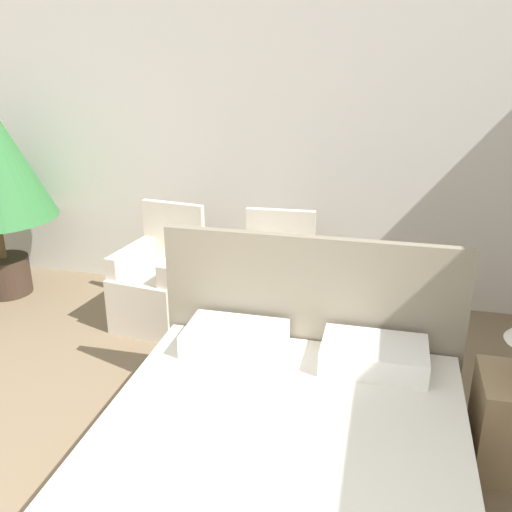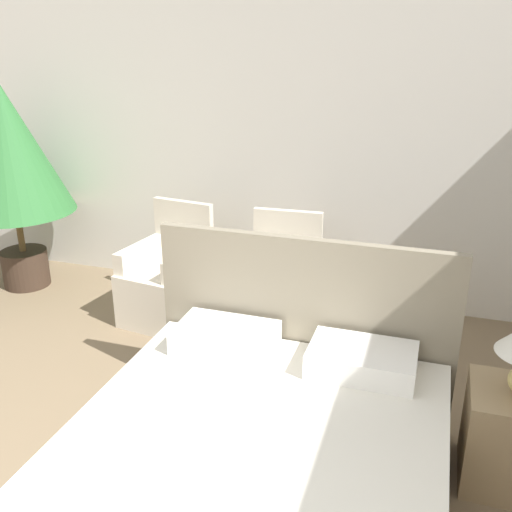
{
  "view_description": "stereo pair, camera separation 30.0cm",
  "coord_description": "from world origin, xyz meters",
  "px_view_note": "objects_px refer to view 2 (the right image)",
  "views": [
    {
      "loc": [
        1.12,
        -0.91,
        2.23
      ],
      "look_at": [
        0.26,
        2.66,
        0.83
      ],
      "focal_mm": 40.0,
      "sensor_mm": 36.0,
      "label": 1
    },
    {
      "loc": [
        1.4,
        -0.83,
        2.23
      ],
      "look_at": [
        0.26,
        2.66,
        0.83
      ],
      "focal_mm": 40.0,
      "sensor_mm": 36.0,
      "label": 2
    }
  ],
  "objects_px": {
    "armchair_near_window_right": "(279,300)",
    "potted_palm": "(8,154)",
    "bed": "(253,472)",
    "armchair_near_window_left": "(167,284)"
  },
  "relations": [
    {
      "from": "bed",
      "to": "potted_palm",
      "type": "relative_size",
      "value": 1.09
    },
    {
      "from": "armchair_near_window_right",
      "to": "potted_palm",
      "type": "height_order",
      "value": "potted_palm"
    },
    {
      "from": "potted_palm",
      "to": "armchair_near_window_right",
      "type": "bearing_deg",
      "value": -4.15
    },
    {
      "from": "armchair_near_window_left",
      "to": "potted_palm",
      "type": "distance_m",
      "value": 1.89
    },
    {
      "from": "armchair_near_window_right",
      "to": "potted_palm",
      "type": "bearing_deg",
      "value": 172.85
    },
    {
      "from": "bed",
      "to": "armchair_near_window_right",
      "type": "bearing_deg",
      "value": 102.24
    },
    {
      "from": "armchair_near_window_right",
      "to": "potted_palm",
      "type": "xyz_separation_m",
      "value": [
        -2.59,
        0.19,
        0.98
      ]
    },
    {
      "from": "armchair_near_window_left",
      "to": "potted_palm",
      "type": "height_order",
      "value": "potted_palm"
    },
    {
      "from": "bed",
      "to": "armchair_near_window_right",
      "type": "height_order",
      "value": "bed"
    },
    {
      "from": "armchair_near_window_left",
      "to": "bed",
      "type": "bearing_deg",
      "value": -45.65
    }
  ]
}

